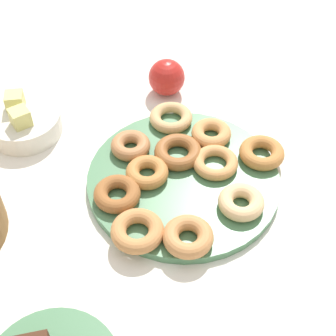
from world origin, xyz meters
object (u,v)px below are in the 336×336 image
at_px(donut_4, 241,202).
at_px(donut_5, 262,153).
at_px(donut_1, 147,172).
at_px(donut_10, 137,231).
at_px(donut_0, 117,194).
at_px(donut_plate, 183,179).
at_px(donut_9, 131,146).
at_px(apple, 167,77).
at_px(donut_6, 171,118).
at_px(donut_8, 211,133).
at_px(fruit_bowl, 25,123).
at_px(donut_2, 177,152).
at_px(melon_chunk_left, 20,117).
at_px(melon_chunk_right, 15,101).
at_px(donut_7, 215,163).
at_px(donut_3, 188,237).

bearing_deg(donut_4, donut_5, -33.71).
distance_m(donut_1, donut_10, 0.14).
distance_m(donut_4, donut_5, 0.13).
xyz_separation_m(donut_0, donut_5, (0.05, -0.29, -0.00)).
xyz_separation_m(donut_1, donut_5, (0.01, -0.23, 0.00)).
xyz_separation_m(donut_plate, donut_9, (0.09, 0.09, 0.02)).
bearing_deg(donut_9, donut_5, -105.07).
height_order(donut_plate, apple, apple).
distance_m(donut_6, donut_8, 0.10).
xyz_separation_m(donut_0, donut_8, (0.12, -0.21, -0.00)).
distance_m(donut_4, fruit_bowl, 0.48).
relative_size(donut_plate, donut_6, 4.09).
xyz_separation_m(donut_2, donut_10, (-0.17, 0.10, 0.00)).
distance_m(melon_chunk_left, melon_chunk_right, 0.05).
height_order(donut_4, donut_7, donut_4).
bearing_deg(donut_4, donut_1, 56.27).
distance_m(donut_0, donut_2, 0.15).
xyz_separation_m(donut_4, fruit_bowl, (0.29, 0.38, -0.01)).
xyz_separation_m(donut_8, melon_chunk_right, (0.14, 0.39, 0.03)).
bearing_deg(donut_plate, donut_3, 170.97).
bearing_deg(apple, donut_3, 174.26).
relative_size(donut_3, donut_7, 0.99).
xyz_separation_m(donut_1, donut_7, (0.00, -0.13, -0.00)).
bearing_deg(fruit_bowl, melon_chunk_left, 180.00).
xyz_separation_m(fruit_bowl, melon_chunk_right, (0.03, 0.01, 0.04)).
bearing_deg(donut_plate, donut_2, 1.55).
relative_size(donut_10, apple, 1.12).
bearing_deg(donut_0, donut_5, -79.98).
height_order(donut_2, donut_5, same).
bearing_deg(donut_9, donut_4, -135.73).
relative_size(donut_6, donut_7, 1.02).
bearing_deg(donut_3, donut_2, -6.24).
relative_size(fruit_bowl, melon_chunk_left, 4.26).
bearing_deg(donut_9, melon_chunk_left, 67.23).
height_order(donut_8, donut_10, donut_10).
bearing_deg(donut_1, melon_chunk_right, 47.89).
xyz_separation_m(donut_7, donut_10, (-0.13, 0.17, 0.00)).
bearing_deg(donut_0, donut_8, -59.19).
distance_m(donut_5, donut_9, 0.26).
height_order(donut_0, donut_2, same).
bearing_deg(donut_0, donut_4, -105.73).
xyz_separation_m(donut_1, donut_2, (0.04, -0.07, 0.00)).
xyz_separation_m(donut_6, donut_10, (-0.27, 0.11, 0.00)).
height_order(donut_3, melon_chunk_left, melon_chunk_left).
xyz_separation_m(donut_plate, donut_7, (0.01, -0.07, 0.02)).
xyz_separation_m(donut_0, donut_9, (0.12, -0.04, 0.00)).
height_order(donut_4, donut_10, same).
height_order(donut_4, apple, apple).
height_order(donut_10, melon_chunk_right, melon_chunk_right).
relative_size(donut_7, fruit_bowl, 0.57).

